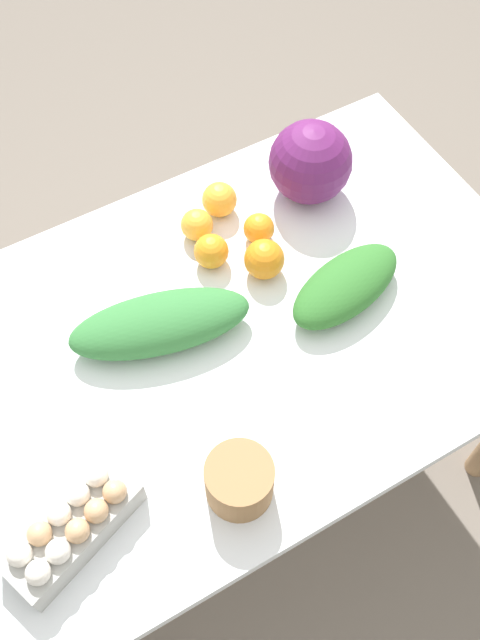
# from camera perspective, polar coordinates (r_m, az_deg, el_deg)

# --- Properties ---
(ground_plane) EXTENTS (8.00, 8.00, 0.00)m
(ground_plane) POSITION_cam_1_polar(r_m,az_deg,el_deg) (2.05, 0.00, -11.01)
(ground_plane) COLOR #70665B
(dining_table) EXTENTS (1.25, 0.82, 0.73)m
(dining_table) POSITION_cam_1_polar(r_m,az_deg,el_deg) (1.49, 0.00, -2.53)
(dining_table) COLOR silver
(dining_table) RESTS_ON ground_plane
(cabbage_purple) EXTENTS (0.18, 0.18, 0.18)m
(cabbage_purple) POSITION_cam_1_polar(r_m,az_deg,el_deg) (1.54, 5.65, 12.45)
(cabbage_purple) COLOR #601E5B
(cabbage_purple) RESTS_ON dining_table
(egg_carton) EXTENTS (0.26, 0.17, 0.09)m
(egg_carton) POSITION_cam_1_polar(r_m,az_deg,el_deg) (1.22, -13.32, -15.82)
(egg_carton) COLOR #A8A8A3
(egg_carton) RESTS_ON dining_table
(paper_bag) EXTENTS (0.12, 0.12, 0.09)m
(paper_bag) POSITION_cam_1_polar(r_m,az_deg,el_deg) (1.21, -0.05, -12.74)
(paper_bag) COLOR #997047
(paper_bag) RESTS_ON dining_table
(greens_bunch_dandelion) EXTENTS (0.37, 0.22, 0.08)m
(greens_bunch_dandelion) POSITION_cam_1_polar(r_m,az_deg,el_deg) (1.35, -6.41, -0.27)
(greens_bunch_dandelion) COLOR #337538
(greens_bunch_dandelion) RESTS_ON dining_table
(greens_bunch_beet_tops) EXTENTS (0.28, 0.18, 0.08)m
(greens_bunch_beet_tops) POSITION_cam_1_polar(r_m,az_deg,el_deg) (1.41, 8.46, 2.73)
(greens_bunch_beet_tops) COLOR #2D6B28
(greens_bunch_beet_tops) RESTS_ON dining_table
(orange_0) EXTENTS (0.06, 0.06, 0.06)m
(orange_0) POSITION_cam_1_polar(r_m,az_deg,el_deg) (1.49, 1.52, 7.33)
(orange_0) COLOR orange
(orange_0) RESTS_ON dining_table
(orange_1) EXTENTS (0.07, 0.07, 0.07)m
(orange_1) POSITION_cam_1_polar(r_m,az_deg,el_deg) (1.50, -3.47, 7.61)
(orange_1) COLOR #F9A833
(orange_1) RESTS_ON dining_table
(orange_2) EXTENTS (0.08, 0.08, 0.08)m
(orange_2) POSITION_cam_1_polar(r_m,az_deg,el_deg) (1.54, -1.66, 9.61)
(orange_2) COLOR #F9A833
(orange_2) RESTS_ON dining_table
(orange_3) EXTENTS (0.07, 0.07, 0.07)m
(orange_3) POSITION_cam_1_polar(r_m,az_deg,el_deg) (1.45, -2.31, 5.52)
(orange_3) COLOR orange
(orange_3) RESTS_ON dining_table
(orange_4) EXTENTS (0.08, 0.08, 0.08)m
(orange_4) POSITION_cam_1_polar(r_m,az_deg,el_deg) (1.43, 1.95, 4.89)
(orange_4) COLOR orange
(orange_4) RESTS_ON dining_table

